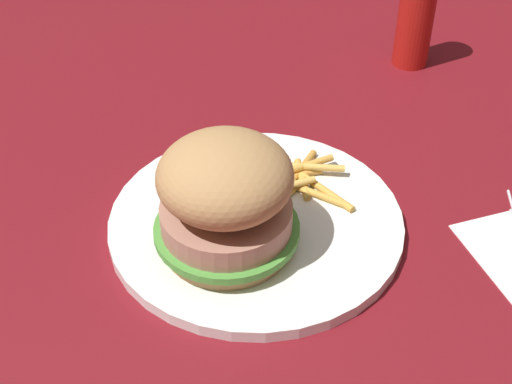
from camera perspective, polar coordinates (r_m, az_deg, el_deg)
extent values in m
plane|color=maroon|center=(0.66, -0.43, -3.33)|extent=(1.60, 1.60, 0.00)
cylinder|color=white|center=(0.66, 0.00, -2.40)|extent=(0.27, 0.27, 0.01)
cylinder|color=tan|center=(0.63, -2.33, -3.68)|extent=(0.11, 0.11, 0.01)
cylinder|color=#4C9338|center=(0.62, -2.36, -2.96)|extent=(0.13, 0.13, 0.01)
cylinder|color=tan|center=(0.61, -2.39, -1.94)|extent=(0.11, 0.11, 0.02)
ellipsoid|color=tan|center=(0.58, -2.51, 1.25)|extent=(0.11, 0.11, 0.06)
cylinder|color=gold|center=(0.70, 3.73, 1.03)|extent=(0.06, 0.01, 0.01)
cylinder|color=gold|center=(0.68, 2.82, 0.06)|extent=(0.04, 0.04, 0.01)
cylinder|color=gold|center=(0.68, 4.22, 0.06)|extent=(0.05, 0.07, 0.01)
cylinder|color=gold|center=(0.70, 3.05, 1.34)|extent=(0.02, 0.06, 0.01)
cylinder|color=#E5B251|center=(0.70, 1.45, 1.60)|extent=(0.06, 0.06, 0.01)
cylinder|color=gold|center=(0.70, 1.74, 1.64)|extent=(0.05, 0.03, 0.01)
cylinder|color=gold|center=(0.69, 5.37, 0.23)|extent=(0.07, 0.05, 0.01)
cylinder|color=#E5B251|center=(0.67, 1.97, 0.31)|extent=(0.03, 0.07, 0.01)
cylinder|color=#E5B251|center=(0.70, 4.76, 2.00)|extent=(0.02, 0.06, 0.01)
cylinder|color=gold|center=(0.71, 4.46, 2.26)|extent=(0.03, 0.05, 0.01)
cylinder|color=gold|center=(0.71, 3.57, 1.77)|extent=(0.06, 0.04, 0.01)
cylinder|color=silver|center=(0.74, 19.78, -0.39)|extent=(0.03, 0.01, 0.00)
cylinder|color=#B21914|center=(0.91, 12.73, 13.83)|extent=(0.04, 0.04, 0.14)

